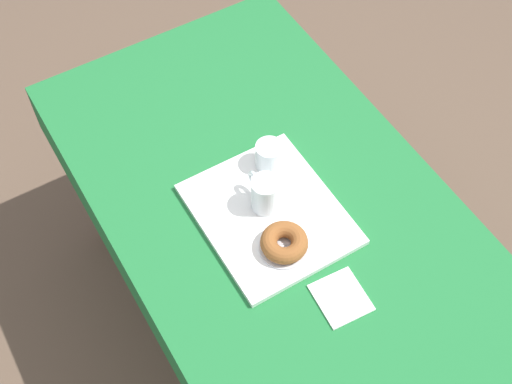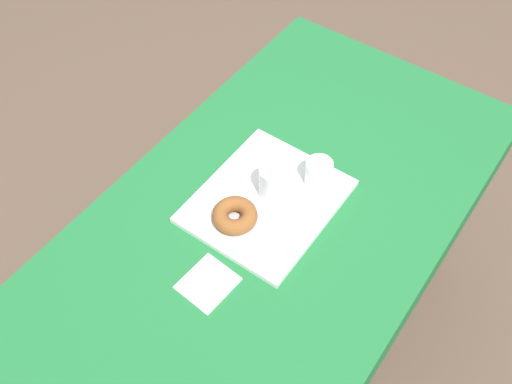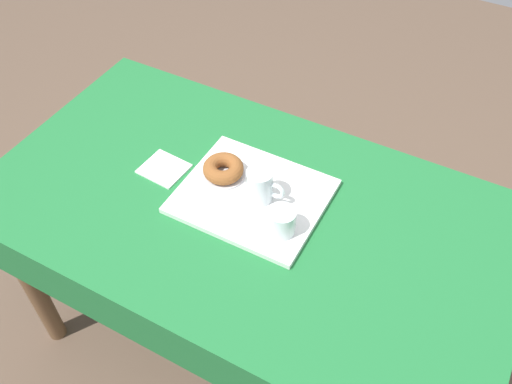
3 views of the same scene
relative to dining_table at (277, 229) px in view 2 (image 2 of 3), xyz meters
The scene contains 8 objects.
ground_plane 0.67m from the dining_table, ahead, with size 6.00×6.00×0.00m, color brown.
dining_table is the anchor object (origin of this frame).
serving_tray 0.11m from the dining_table, 92.69° to the right, with size 0.40×0.34×0.02m, color white.
tea_mug_left 0.16m from the dining_table, 127.35° to the right, with size 0.11×0.07×0.10m.
water_glass_near 0.20m from the dining_table, 161.76° to the left, with size 0.07×0.07×0.08m.
donut_plate_left 0.17m from the dining_table, 29.17° to the right, with size 0.12×0.12×0.01m, color silver.
sugar_donut_left 0.19m from the dining_table, 29.17° to the right, with size 0.12×0.12×0.04m, color brown.
paper_napkin 0.30m from the dining_table, ahead, with size 0.13×0.11×0.01m, color white.
Camera 2 is at (0.79, 0.49, 2.04)m, focal length 41.30 mm.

